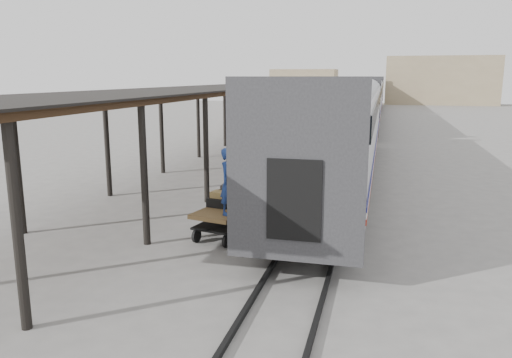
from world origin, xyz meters
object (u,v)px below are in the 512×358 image
object	(u,v)px
porter	(229,182)
pedestrian	(254,135)
baggage_cart	(228,215)
luggage_tug	(283,141)

from	to	relation	value
porter	pedestrian	world-z (taller)	porter
baggage_cart	pedestrian	xyz separation A→B (m)	(-3.74, 17.60, 0.30)
pedestrian	luggage_tug	bearing A→B (deg)	-170.01
pedestrian	porter	bearing A→B (deg)	124.08
porter	luggage_tug	bearing A→B (deg)	21.49
baggage_cart	porter	size ratio (longest dim) A/B	1.39
luggage_tug	pedestrian	world-z (taller)	pedestrian
baggage_cart	luggage_tug	distance (m)	17.27
luggage_tug	pedestrian	bearing A→B (deg)	164.26
baggage_cart	pedestrian	world-z (taller)	pedestrian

